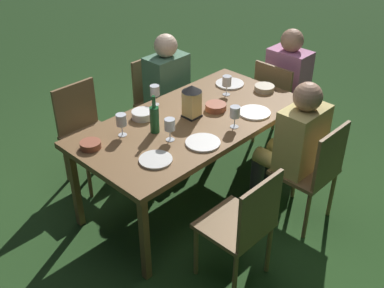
% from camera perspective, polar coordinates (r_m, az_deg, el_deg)
% --- Properties ---
extents(ground_plane, '(16.00, 16.00, 0.00)m').
position_cam_1_polar(ground_plane, '(4.03, 0.00, -6.35)').
color(ground_plane, '#26471E').
extents(dining_table, '(1.85, 0.93, 0.75)m').
position_cam_1_polar(dining_table, '(3.64, 0.00, 2.29)').
color(dining_table, brown).
rests_on(dining_table, ground).
extents(chair_head_near, '(0.40, 0.42, 0.87)m').
position_cam_1_polar(chair_head_near, '(4.56, 10.34, 5.20)').
color(chair_head_near, brown).
rests_on(chair_head_near, ground).
extents(person_in_pink, '(0.48, 0.38, 1.15)m').
position_cam_1_polar(person_in_pink, '(4.64, 11.92, 7.63)').
color(person_in_pink, '#C675A3').
rests_on(person_in_pink, ground).
extents(chair_side_right_b, '(0.42, 0.40, 0.87)m').
position_cam_1_polar(chair_side_right_b, '(3.05, 6.22, -9.60)').
color(chair_side_right_b, brown).
rests_on(chair_side_right_b, ground).
extents(chair_side_right_a, '(0.42, 0.40, 0.87)m').
position_cam_1_polar(chair_side_right_a, '(3.62, 14.48, -3.04)').
color(chair_side_right_a, brown).
rests_on(chair_side_right_a, ground).
extents(person_in_mustard, '(0.38, 0.47, 1.15)m').
position_cam_1_polar(person_in_mustard, '(3.62, 12.19, 0.15)').
color(person_in_mustard, tan).
rests_on(person_in_mustard, ground).
extents(chair_side_left_a, '(0.42, 0.40, 0.87)m').
position_cam_1_polar(chair_side_left_a, '(4.54, -4.14, 5.57)').
color(chair_side_left_a, brown).
rests_on(chair_side_left_a, ground).
extents(person_in_green, '(0.38, 0.47, 1.15)m').
position_cam_1_polar(person_in_green, '(4.34, -2.47, 6.57)').
color(person_in_green, '#4C7A5B').
rests_on(person_in_green, ground).
extents(chair_side_left_b, '(0.42, 0.40, 0.87)m').
position_cam_1_polar(chair_side_left_b, '(4.10, -12.73, 1.72)').
color(chair_side_left_b, brown).
rests_on(chair_side_left_b, ground).
extents(lantern_centerpiece, '(0.15, 0.15, 0.27)m').
position_cam_1_polar(lantern_centerpiece, '(3.58, -0.03, 5.41)').
color(lantern_centerpiece, black).
rests_on(lantern_centerpiece, dining_table).
extents(green_bottle_on_table, '(0.07, 0.07, 0.29)m').
position_cam_1_polar(green_bottle_on_table, '(3.41, -4.57, 3.07)').
color(green_bottle_on_table, '#1E5B2D').
rests_on(green_bottle_on_table, dining_table).
extents(wine_glass_a, '(0.08, 0.08, 0.17)m').
position_cam_1_polar(wine_glass_a, '(3.95, 4.24, 7.52)').
color(wine_glass_a, silver).
rests_on(wine_glass_a, dining_table).
extents(wine_glass_b, '(0.08, 0.08, 0.17)m').
position_cam_1_polar(wine_glass_b, '(3.39, -8.56, 2.78)').
color(wine_glass_b, silver).
rests_on(wine_glass_b, dining_table).
extents(wine_glass_c, '(0.08, 0.08, 0.17)m').
position_cam_1_polar(wine_glass_c, '(3.47, 5.23, 3.76)').
color(wine_glass_c, silver).
rests_on(wine_glass_c, dining_table).
extents(wine_glass_d, '(0.08, 0.08, 0.17)m').
position_cam_1_polar(wine_glass_d, '(3.30, -2.71, 2.25)').
color(wine_glass_d, silver).
rests_on(wine_glass_d, dining_table).
extents(wine_glass_e, '(0.08, 0.08, 0.17)m').
position_cam_1_polar(wine_glass_e, '(3.79, -4.53, 6.35)').
color(wine_glass_e, silver).
rests_on(wine_glass_e, dining_table).
extents(plate_a, '(0.25, 0.25, 0.01)m').
position_cam_1_polar(plate_a, '(4.18, 4.59, 7.30)').
color(plate_a, silver).
rests_on(plate_a, dining_table).
extents(plate_b, '(0.25, 0.25, 0.01)m').
position_cam_1_polar(plate_b, '(3.72, 7.58, 3.81)').
color(plate_b, white).
rests_on(plate_b, dining_table).
extents(plate_c, '(0.23, 0.23, 0.01)m').
position_cam_1_polar(plate_c, '(3.13, -4.42, -1.91)').
color(plate_c, silver).
rests_on(plate_c, dining_table).
extents(plate_d, '(0.25, 0.25, 0.01)m').
position_cam_1_polar(plate_d, '(3.31, 1.33, 0.17)').
color(plate_d, white).
rests_on(plate_d, dining_table).
extents(bowl_olives, '(0.17, 0.17, 0.05)m').
position_cam_1_polar(bowl_olives, '(4.10, 8.77, 6.74)').
color(bowl_olives, '#BCAD8E').
rests_on(bowl_olives, dining_table).
extents(bowl_bread, '(0.17, 0.17, 0.06)m').
position_cam_1_polar(bowl_bread, '(3.64, -6.02, 3.60)').
color(bowl_bread, silver).
rests_on(bowl_bread, dining_table).
extents(bowl_salad, '(0.15, 0.15, 0.05)m').
position_cam_1_polar(bowl_salad, '(3.32, -12.19, -0.08)').
color(bowl_salad, '#9E5138').
rests_on(bowl_salad, dining_table).
extents(bowl_dip, '(0.17, 0.17, 0.05)m').
position_cam_1_polar(bowl_dip, '(3.74, 2.90, 4.55)').
color(bowl_dip, '#9E5138').
rests_on(bowl_dip, dining_table).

